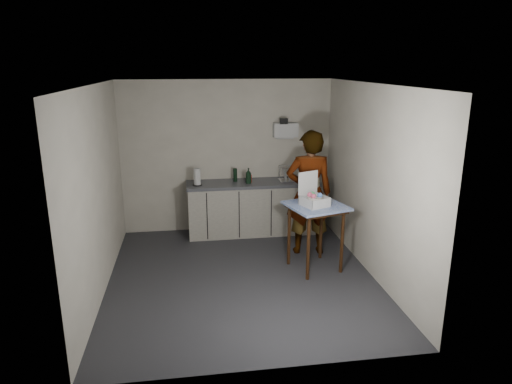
{
  "coord_description": "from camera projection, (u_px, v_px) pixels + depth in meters",
  "views": [
    {
      "loc": [
        -0.65,
        -5.71,
        2.85
      ],
      "look_at": [
        0.27,
        0.45,
        1.09
      ],
      "focal_mm": 32.0,
      "sensor_mm": 36.0,
      "label": 1
    }
  ],
  "objects": [
    {
      "name": "wall_right",
      "position": [
        371.0,
        181.0,
        6.21
      ],
      "size": [
        0.02,
        4.0,
        2.6
      ],
      "primitive_type": "cube",
      "color": "beige",
      "rests_on": "ground"
    },
    {
      "name": "ground",
      "position": [
        242.0,
        277.0,
        6.31
      ],
      "size": [
        4.0,
        4.0,
        0.0
      ],
      "primitive_type": "plane",
      "color": "#2B2B30",
      "rests_on": "ground"
    },
    {
      "name": "standing_man",
      "position": [
        309.0,
        193.0,
        6.9
      ],
      "size": [
        0.74,
        0.53,
        1.92
      ],
      "primitive_type": "imported",
      "rotation": [
        0.0,
        0.0,
        3.05
      ],
      "color": "#B2A593",
      "rests_on": "ground"
    },
    {
      "name": "wall_left",
      "position": [
        99.0,
        192.0,
        5.7
      ],
      "size": [
        0.02,
        4.0,
        2.6
      ],
      "primitive_type": "cube",
      "color": "beige",
      "rests_on": "ground"
    },
    {
      "name": "wall_back",
      "position": [
        227.0,
        157.0,
        7.85
      ],
      "size": [
        3.6,
        0.02,
        2.6
      ],
      "primitive_type": "cube",
      "color": "beige",
      "rests_on": "ground"
    },
    {
      "name": "dish_rack",
      "position": [
        290.0,
        178.0,
        7.78
      ],
      "size": [
        0.37,
        0.28,
        0.26
      ],
      "color": "silver",
      "rests_on": "kitchen_counter"
    },
    {
      "name": "kitchen_counter",
      "position": [
        253.0,
        209.0,
        7.87
      ],
      "size": [
        2.24,
        0.62,
        0.91
      ],
      "color": "black",
      "rests_on": "ground"
    },
    {
      "name": "soda_can",
      "position": [
        250.0,
        179.0,
        7.69
      ],
      "size": [
        0.07,
        0.07,
        0.13
      ],
      "primitive_type": "cylinder",
      "color": "red",
      "rests_on": "kitchen_counter"
    },
    {
      "name": "wall_shelf",
      "position": [
        285.0,
        130.0,
        7.8
      ],
      "size": [
        0.42,
        0.18,
        0.37
      ],
      "color": "silver",
      "rests_on": "ground"
    },
    {
      "name": "soap_bottle",
      "position": [
        248.0,
        176.0,
        7.6
      ],
      "size": [
        0.12,
        0.12,
        0.26
      ],
      "primitive_type": "imported",
      "rotation": [
        0.0,
        0.0,
        0.23
      ],
      "color": "black",
      "rests_on": "kitchen_counter"
    },
    {
      "name": "side_table",
      "position": [
        316.0,
        213.0,
        6.36
      ],
      "size": [
        0.91,
        0.91,
        0.96
      ],
      "rotation": [
        0.0,
        0.0,
        0.28
      ],
      "color": "#33180B",
      "rests_on": "ground"
    },
    {
      "name": "paper_towel",
      "position": [
        197.0,
        177.0,
        7.48
      ],
      "size": [
        0.16,
        0.16,
        0.28
      ],
      "color": "black",
      "rests_on": "kitchen_counter"
    },
    {
      "name": "ceiling",
      "position": [
        240.0,
        85.0,
        5.6
      ],
      "size": [
        3.6,
        4.0,
        0.01
      ],
      "primitive_type": "cube",
      "color": "white",
      "rests_on": "wall_back"
    },
    {
      "name": "bakery_box",
      "position": [
        314.0,
        198.0,
        6.28
      ],
      "size": [
        0.42,
        0.43,
        0.45
      ],
      "rotation": [
        0.0,
        0.0,
        0.37
      ],
      "color": "silver",
      "rests_on": "side_table"
    },
    {
      "name": "dark_bottle",
      "position": [
        235.0,
        175.0,
        7.75
      ],
      "size": [
        0.07,
        0.07,
        0.22
      ],
      "primitive_type": "cylinder",
      "color": "black",
      "rests_on": "kitchen_counter"
    }
  ]
}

